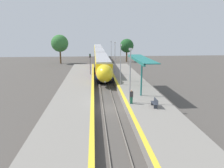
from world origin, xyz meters
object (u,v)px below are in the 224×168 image
(person_waiting, at_px, (131,97))
(railway_signal, at_px, (90,64))
(train, at_px, (99,55))
(lamppost_far, at_px, (115,56))
(lamppost_mid, at_px, (121,62))
(lamppost_farthest, at_px, (111,52))
(lamppost_near, at_px, (130,72))
(platform_bench, at_px, (155,103))

(person_waiting, height_order, railway_signal, railway_signal)
(train, bearing_deg, lamppost_far, -84.54)
(lamppost_mid, distance_m, lamppost_far, 8.86)
(lamppost_mid, bearing_deg, railway_signal, 117.35)
(person_waiting, bearing_deg, lamppost_far, 90.31)
(railway_signal, height_order, lamppost_farthest, lamppost_farthest)
(train, bearing_deg, lamppost_near, -86.85)
(train, distance_m, lamppost_mid, 33.09)
(lamppost_near, distance_m, lamppost_farthest, 26.57)
(platform_bench, xyz_separation_m, lamppost_far, (-2.41, 19.53, 2.98))
(lamppost_near, bearing_deg, platform_bench, -36.94)
(platform_bench, relative_size, lamppost_mid, 0.24)
(person_waiting, xyz_separation_m, lamppost_far, (-0.10, 18.22, 2.63))
(platform_bench, height_order, railway_signal, railway_signal)
(lamppost_mid, bearing_deg, train, 94.00)
(lamppost_far, bearing_deg, platform_bench, -82.96)
(person_waiting, bearing_deg, lamppost_near, 101.07)
(railway_signal, height_order, lamppost_near, lamppost_near)
(person_waiting, xyz_separation_m, lamppost_mid, (-0.10, 9.36, 2.63))
(lamppost_near, bearing_deg, lamppost_farthest, 90.00)
(person_waiting, relative_size, railway_signal, 0.33)
(platform_bench, bearing_deg, lamppost_mid, 102.74)
(train, xyz_separation_m, lamppost_near, (2.30, -41.80, 2.10))
(person_waiting, height_order, lamppost_farthest, lamppost_farthest)
(lamppost_far, bearing_deg, train, 95.46)
(railway_signal, relative_size, lamppost_mid, 0.79)
(lamppost_near, relative_size, lamppost_mid, 1.00)
(person_waiting, bearing_deg, lamppost_farthest, 90.21)
(lamppost_mid, relative_size, lamppost_far, 1.00)
(platform_bench, relative_size, railway_signal, 0.31)
(lamppost_mid, bearing_deg, lamppost_farthest, 90.00)
(platform_bench, relative_size, lamppost_farthest, 0.24)
(railway_signal, relative_size, lamppost_near, 0.79)
(train, distance_m, railway_signal, 24.02)
(train, relative_size, person_waiting, 41.43)
(platform_bench, distance_m, person_waiting, 2.68)
(person_waiting, distance_m, lamppost_mid, 9.72)
(lamppost_near, height_order, lamppost_far, same)
(lamppost_near, height_order, lamppost_farthest, same)
(lamppost_mid, xyz_separation_m, lamppost_farthest, (0.00, 17.71, 0.00))
(person_waiting, distance_m, lamppost_farthest, 27.20)
(person_waiting, xyz_separation_m, railway_signal, (-4.78, 18.41, 1.20))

